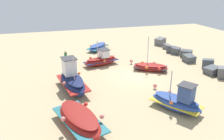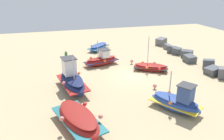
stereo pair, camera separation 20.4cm
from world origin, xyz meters
name	(u,v)px [view 1 (the left image)]	position (x,y,z in m)	size (l,w,h in m)	color
ground_plane	(134,75)	(0.00, 0.00, 0.00)	(52.87, 52.87, 0.00)	tan
fishing_boat_0	(101,60)	(-4.00, -2.46, 0.62)	(2.40, 4.34, 2.97)	maroon
fishing_boat_1	(150,67)	(-0.73, 2.17, 0.40)	(3.08, 3.89, 3.76)	maroon
fishing_boat_2	(177,101)	(7.30, 0.39, 0.72)	(4.01, 3.25, 3.02)	#2D4C9E
fishing_boat_3	(72,80)	(1.54, -6.53, 0.87)	(5.12, 2.52, 3.23)	navy
fishing_boat_4	(79,119)	(7.32, -6.83, 0.59)	(5.07, 3.19, 1.16)	maroon
fishing_boat_5	(98,47)	(-10.35, -1.34, 0.44)	(3.90, 3.85, 0.90)	#2D4C9E
person_walking	(66,57)	(-5.45, -6.35, 0.93)	(0.32, 0.32, 1.62)	#2D2D38
breakwater_rocks	(201,63)	(-0.15, 8.21, 0.47)	(21.52, 2.43, 1.41)	slate
mooring_buoy_0	(131,61)	(-3.35, 1.01, 0.36)	(0.38, 0.38, 0.56)	#3F3F42
mooring_buoy_1	(155,86)	(3.56, 0.53, 0.30)	(0.36, 0.36, 0.49)	#3F3F42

